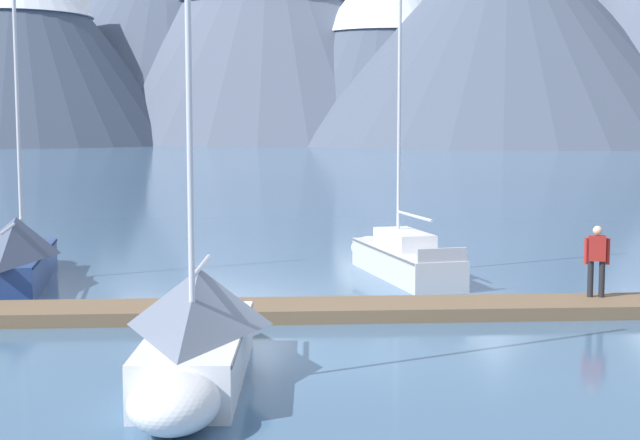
# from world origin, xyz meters

# --- Properties ---
(ground_plane) EXTENTS (700.00, 700.00, 0.00)m
(ground_plane) POSITION_xyz_m (0.00, 0.00, 0.00)
(ground_plane) COLOR #426689
(mountain_west_summit) EXTENTS (67.07, 67.07, 43.57)m
(mountain_west_summit) POSITION_xyz_m (-59.97, 171.06, 22.71)
(mountain_west_summit) COLOR #424C60
(mountain_west_summit) RESTS_ON ground
(mountain_central_massif) EXTENTS (83.55, 83.55, 52.04)m
(mountain_central_massif) POSITION_xyz_m (-36.09, 201.56, 26.74)
(mountain_central_massif) COLOR #4C566B
(mountain_central_massif) RESTS_ON ground
(mountain_shoulder_ridge) EXTENTS (94.80, 94.80, 56.53)m
(mountain_shoulder_ridge) POSITION_xyz_m (-11.14, 198.05, 29.73)
(mountain_shoulder_ridge) COLOR slate
(mountain_shoulder_ridge) RESTS_ON ground
(mountain_east_summit) EXTENTS (60.36, 60.36, 41.25)m
(mountain_east_summit) POSITION_xyz_m (14.08, 181.71, 21.62)
(mountain_east_summit) COLOR #4C566B
(mountain_east_summit) RESTS_ON ground
(mountain_rear_spur) EXTENTS (86.01, 86.01, 46.07)m
(mountain_rear_spur) POSITION_xyz_m (36.84, 169.41, 23.57)
(mountain_rear_spur) COLOR #4C566B
(mountain_rear_spur) RESTS_ON ground
(dock) EXTENTS (20.12, 3.13, 0.30)m
(dock) POSITION_xyz_m (0.00, 4.00, 0.14)
(dock) COLOR brown
(dock) RESTS_ON ground
(sailboat_nearest_berth) EXTENTS (2.62, 7.49, 7.97)m
(sailboat_nearest_berth) POSITION_xyz_m (-8.11, 8.35, 0.89)
(sailboat_nearest_berth) COLOR navy
(sailboat_nearest_berth) RESTS_ON ground
(sailboat_second_berth) EXTENTS (1.84, 6.05, 8.84)m
(sailboat_second_berth) POSITION_xyz_m (-2.00, -1.43, 0.89)
(sailboat_second_berth) COLOR white
(sailboat_second_berth) RESTS_ON ground
(sailboat_mid_dock_port) EXTENTS (3.08, 6.91, 8.28)m
(sailboat_mid_dock_port) POSITION_xyz_m (2.38, 9.89, 0.54)
(sailboat_mid_dock_port) COLOR silver
(sailboat_mid_dock_port) RESTS_ON ground
(person_on_dock) EXTENTS (0.58, 0.27, 1.69)m
(person_on_dock) POSITION_xyz_m (6.60, 4.80, 1.26)
(person_on_dock) COLOR #232328
(person_on_dock) RESTS_ON dock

